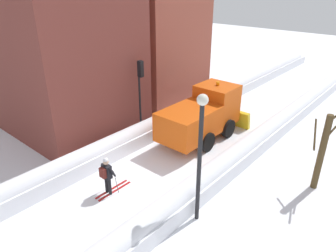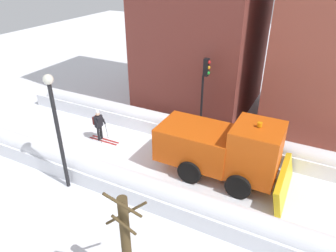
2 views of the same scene
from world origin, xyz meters
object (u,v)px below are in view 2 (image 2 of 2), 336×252
at_px(skier, 99,124).
at_px(traffic_light_pole, 204,84).
at_px(plow_truck, 224,148).
at_px(street_lamp, 56,120).
at_px(bare_tree_near, 126,244).

bearing_deg(skier, traffic_light_pole, 119.80).
xyz_separation_m(skier, traffic_light_pole, (-2.82, 4.93, 2.18)).
xyz_separation_m(plow_truck, street_lamp, (3.85, -5.80, 1.81)).
height_order(skier, bare_tree_near, bare_tree_near).
relative_size(street_lamp, bare_tree_near, 1.27).
bearing_deg(traffic_light_pole, bare_tree_near, 8.65).
distance_m(traffic_light_pole, street_lamp, 7.64).
distance_m(street_lamp, bare_tree_near, 6.01).
distance_m(traffic_light_pole, bare_tree_near, 9.71).
bearing_deg(plow_truck, street_lamp, -56.45).
distance_m(plow_truck, skier, 7.07).
height_order(traffic_light_pole, street_lamp, street_lamp).
relative_size(skier, traffic_light_pole, 0.40).
bearing_deg(traffic_light_pole, plow_truck, 36.74).
relative_size(skier, street_lamp, 0.35).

